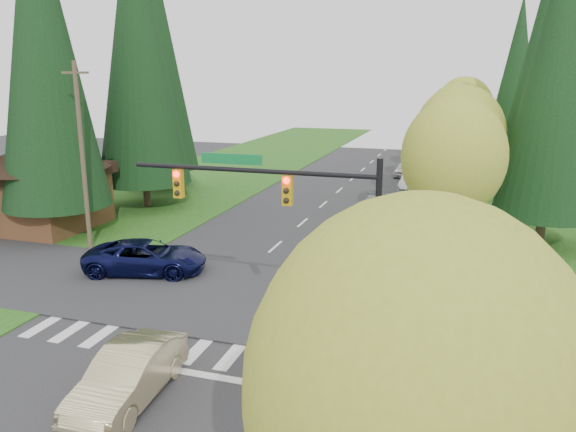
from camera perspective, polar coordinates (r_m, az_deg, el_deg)
The scene contains 32 objects.
ground at distance 18.49m, azimuth -17.68°, elevation -16.75°, with size 120.00×120.00×0.00m, color #28282B.
grass_east at distance 34.19m, azimuth 22.45°, elevation -2.67°, with size 14.00×110.00×0.06m, color #1A4813.
grass_west at distance 40.88m, azimuth -16.71°, elevation 0.45°, with size 14.00×110.00×0.06m, color #1A4813.
cross_street at distance 24.69m, azimuth -6.97°, elevation -8.07°, with size 120.00×8.00×0.10m, color #28282B.
sidewalk_east at distance 36.05m, azimuth 12.54°, elevation -1.02°, with size 1.80×80.00×0.13m, color gray.
curb_east at distance 36.12m, azimuth 11.20°, elevation -0.92°, with size 0.20×80.00×0.13m, color gray.
stone_wall_north at distance 43.68m, azimuth 15.76°, elevation 1.80°, with size 0.70×40.00×0.70m, color #4C4438.
traffic_signal at distance 18.54m, azimuth 0.44°, elevation 0.71°, with size 8.70×0.37×6.80m.
brown_building at distance 37.62m, azimuth -23.82°, elevation 3.53°, with size 8.40×8.40×5.40m.
utility_pole at distance 31.56m, azimuth -20.16°, elevation 5.73°, with size 1.60×0.24×10.00m.
decid_tree_0 at distance 27.00m, azimuth 16.46°, elevation 5.71°, with size 4.80×4.80×8.37m.
decid_tree_1 at distance 33.92m, azimuth 16.97°, elevation 7.63°, with size 5.20×5.20×8.80m.
decid_tree_2 at distance 40.88m, azimuth 16.88°, elevation 8.83°, with size 5.00×5.00×8.82m.
decid_tree_3 at distance 47.88m, azimuth 17.15°, elevation 9.19°, with size 5.00×5.00×8.55m.
decid_tree_4 at distance 54.83m, azimuth 17.40°, elevation 10.14°, with size 5.40×5.40×9.18m.
decid_tree_5 at distance 61.85m, azimuth 17.24°, elevation 10.05°, with size 4.80×4.80×8.30m.
decid_tree_6 at distance 68.82m, azimuth 17.43°, elevation 10.67°, with size 5.20×5.20×8.86m.
decid_tree_south at distance 7.86m, azimuth 12.96°, elevation -17.07°, with size 4.60×4.60×7.92m.
conifer_w_a at distance 35.08m, azimuth -23.64°, elevation 15.47°, with size 6.12×6.12×19.80m.
conifer_w_b at distance 40.04m, azimuth -23.03°, elevation 13.78°, with size 5.44×5.44×17.80m.
conifer_w_c at distance 40.99m, azimuth -15.04°, elevation 16.49°, with size 6.46×6.46×20.80m.
conifer_w_e at distance 47.12m, azimuth -13.08°, elevation 15.02°, with size 5.78×5.78×18.80m.
conifer_e_a at distance 33.03m, azimuth 25.85°, elevation 13.65°, with size 5.44×5.44×17.80m.
conifer_e_b at distance 47.06m, azimuth 24.90°, elevation 14.72°, with size 6.12×6.12×19.80m.
conifer_e_c at distance 60.89m, azimuth 22.22°, elevation 13.14°, with size 5.10×5.10×16.80m.
sedan_champagne at distance 17.60m, azimuth -15.92°, elevation -15.33°, with size 1.68×4.81×1.59m, color #C5B583.
suv_navy at distance 27.84m, azimuth -14.24°, elevation -4.07°, with size 2.64×5.73×1.59m, color #0A0D35.
parked_car_a at distance 35.72m, azimuth 10.28°, elevation -0.08°, with size 1.54×3.83×1.30m, color #A2A1A5.
parked_car_b at distance 37.79m, azimuth 8.75°, elevation 0.81°, with size 1.90×4.68×1.36m, color gray.
parked_car_c at distance 47.55m, azimuth 12.35°, elevation 3.39°, with size 1.44×4.12×1.36m, color silver.
parked_car_d at distance 54.18m, azimuth 11.77°, elevation 4.69°, with size 1.56×3.88×1.32m, color silver.
parked_car_e at distance 57.27m, azimuth 12.96°, elevation 5.25°, with size 2.20×5.41×1.57m, color #AFAEB4.
Camera 1 is at (9.66, -12.74, 9.29)m, focal length 35.00 mm.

